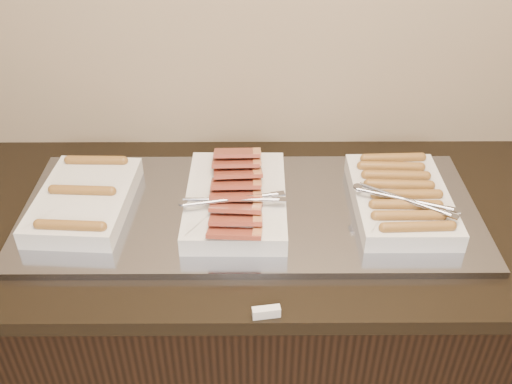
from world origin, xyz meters
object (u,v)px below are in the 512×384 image
at_px(dish_left, 85,199).
at_px(counter, 244,326).
at_px(dish_center, 236,198).
at_px(warming_tray, 250,210).
at_px(dish_right, 401,198).

bearing_deg(dish_left, counter, 3.56).
distance_m(dish_left, dish_center, 0.40).
distance_m(counter, dish_left, 0.64).
height_order(warming_tray, dish_center, dish_center).
relative_size(counter, dish_center, 5.03).
bearing_deg(counter, dish_center, -165.95).
height_order(dish_center, dish_right, dish_center).
bearing_deg(dish_right, warming_tray, 179.48).
height_order(warming_tray, dish_right, dish_right).
relative_size(warming_tray, dish_left, 3.34).
bearing_deg(dish_center, counter, 14.69).
relative_size(warming_tray, dish_center, 2.93).
relative_size(counter, dish_left, 5.73).
relative_size(counter, warming_tray, 1.72).
bearing_deg(dish_left, dish_center, 3.05).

